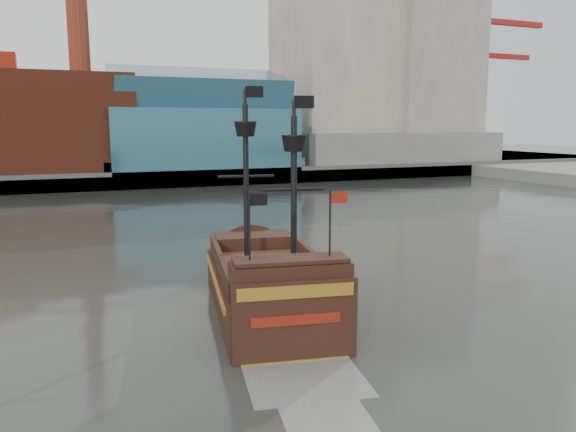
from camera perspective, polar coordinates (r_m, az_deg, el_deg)
name	(u,v)px	position (r m, az deg, el deg)	size (l,w,h in m)	color
ground	(340,326)	(27.42, 5.29, -11.06)	(400.00, 400.00, 0.00)	#262924
promenade_far	(125,168)	(115.71, -16.23, 4.69)	(220.00, 60.00, 2.00)	slate
seawall	(147,180)	(86.50, -14.14, 3.55)	(220.00, 1.00, 2.60)	#4C4C49
skyline	(153,41)	(109.73, -13.55, 16.91)	(149.00, 45.00, 62.00)	brown
crane_a	(482,82)	(138.84, 19.13, 12.75)	(22.50, 4.00, 32.25)	slate
crane_b	(484,100)	(152.47, 19.31, 11.05)	(19.10, 4.00, 26.25)	slate
pirate_ship	(269,291)	(28.89, -1.97, -7.62)	(7.71, 17.04, 12.30)	black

